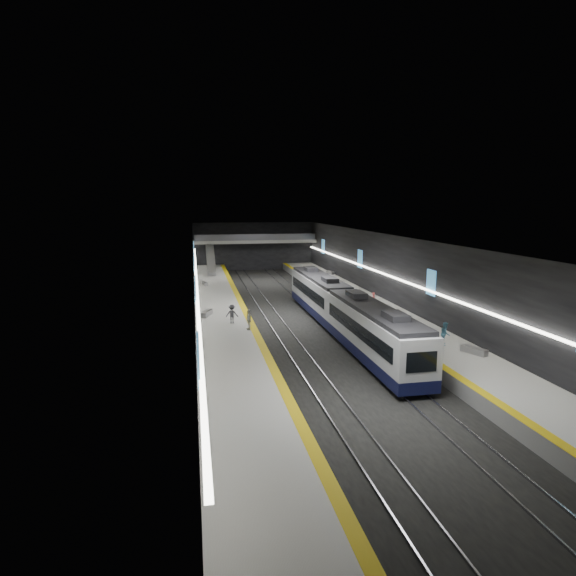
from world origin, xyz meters
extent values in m
plane|color=black|center=(0.00, 0.00, 0.00)|extent=(70.00, 70.00, 0.00)
cube|color=beige|center=(0.00, 0.00, 8.00)|extent=(20.00, 70.00, 0.04)
cube|color=black|center=(-10.00, 0.00, 4.00)|extent=(0.04, 70.00, 8.00)
cube|color=black|center=(10.00, 0.00, 4.00)|extent=(0.04, 70.00, 8.00)
cube|color=black|center=(0.00, 35.00, 4.00)|extent=(20.00, 0.04, 8.00)
cube|color=black|center=(0.00, -35.00, 4.00)|extent=(20.00, 0.04, 8.00)
cube|color=slate|center=(-7.50, 0.00, 0.50)|extent=(5.00, 70.00, 1.00)
cube|color=#AEAEA9|center=(-7.50, 0.00, 1.01)|extent=(5.00, 70.00, 0.02)
cube|color=#DCB90B|center=(-5.30, 0.00, 1.02)|extent=(0.60, 70.00, 0.02)
cube|color=slate|center=(7.50, 0.00, 0.50)|extent=(5.00, 70.00, 1.00)
cube|color=#AEAEA9|center=(7.50, 0.00, 1.01)|extent=(5.00, 70.00, 0.02)
cube|color=#DCB90B|center=(5.30, 0.00, 1.02)|extent=(0.60, 70.00, 0.02)
cube|color=gray|center=(-3.22, 0.00, 0.06)|extent=(0.08, 70.00, 0.12)
cube|color=gray|center=(-1.78, 0.00, 0.06)|extent=(0.08, 70.00, 0.12)
cube|color=gray|center=(1.78, 0.00, 0.06)|extent=(0.08, 70.00, 0.12)
cube|color=gray|center=(3.22, 0.00, 0.06)|extent=(0.08, 70.00, 0.12)
cube|color=#10133A|center=(2.50, -13.84, 0.75)|extent=(2.65, 15.00, 0.80)
cube|color=silver|center=(2.50, -13.84, 2.40)|extent=(2.65, 15.00, 2.50)
cube|color=black|center=(2.50, -13.84, 3.80)|extent=(2.44, 14.25, 0.30)
cube|color=black|center=(2.50, -13.84, 2.45)|extent=(2.69, 13.20, 1.00)
cube|color=black|center=(2.50, -21.36, 2.35)|extent=(1.85, 0.05, 1.20)
cube|color=#10133A|center=(2.50, 1.16, 0.75)|extent=(2.65, 15.00, 0.80)
cube|color=silver|center=(2.50, 1.16, 2.40)|extent=(2.65, 15.00, 2.50)
cube|color=black|center=(2.50, 1.16, 3.80)|extent=(2.44, 14.25, 0.30)
cube|color=black|center=(2.50, 1.16, 2.45)|extent=(2.69, 13.20, 1.00)
cube|color=black|center=(2.50, -6.36, 2.35)|extent=(1.85, 0.05, 1.20)
cube|color=#4597D1|center=(-9.92, -25.00, 4.50)|extent=(0.10, 1.50, 2.20)
cube|color=#4597D1|center=(-9.92, -8.00, 4.50)|extent=(0.10, 1.50, 2.20)
cube|color=#4597D1|center=(-9.92, 10.00, 4.50)|extent=(0.10, 1.50, 2.20)
cube|color=#4597D1|center=(-9.92, 27.00, 4.50)|extent=(0.10, 1.50, 2.20)
cube|color=#4597D1|center=(9.92, -8.00, 4.50)|extent=(0.10, 1.50, 2.20)
cube|color=#4597D1|center=(9.92, 10.00, 4.50)|extent=(0.10, 1.50, 2.20)
cube|color=#4597D1|center=(9.92, 27.00, 4.50)|extent=(0.10, 1.50, 2.20)
cube|color=white|center=(-9.80, 0.00, 3.80)|extent=(0.25, 68.60, 0.12)
cube|color=white|center=(9.80, 0.00, 3.80)|extent=(0.25, 68.60, 0.12)
cube|color=gray|center=(0.00, 33.00, 5.00)|extent=(20.00, 3.00, 0.50)
cube|color=#47474C|center=(0.00, 31.55, 5.75)|extent=(19.60, 0.08, 1.00)
cube|color=#99999E|center=(-7.50, 26.00, 2.90)|extent=(1.20, 7.50, 3.92)
cube|color=#99999E|center=(-8.98, -1.85, 1.24)|extent=(1.22, 2.03, 0.48)
cube|color=#99999E|center=(-8.70, 15.15, 1.20)|extent=(0.75, 1.69, 0.40)
cube|color=#99999E|center=(8.74, -16.75, 1.23)|extent=(1.18, 1.95, 0.46)
cube|color=#99999E|center=(9.50, 21.24, 1.21)|extent=(0.94, 1.82, 0.43)
imported|color=#AE4241|center=(7.11, -2.07, 1.82)|extent=(0.58, 0.70, 1.64)
imported|color=teal|center=(7.80, -14.48, 1.85)|extent=(0.97, 1.04, 1.69)
imported|color=silver|center=(-5.73, -7.43, 1.83)|extent=(0.53, 1.02, 1.67)
imported|color=#3A3940|center=(-6.90, -5.02, 1.81)|extent=(1.13, 0.78, 1.61)
camera|label=1|loc=(-9.97, -45.44, 11.25)|focal=30.00mm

